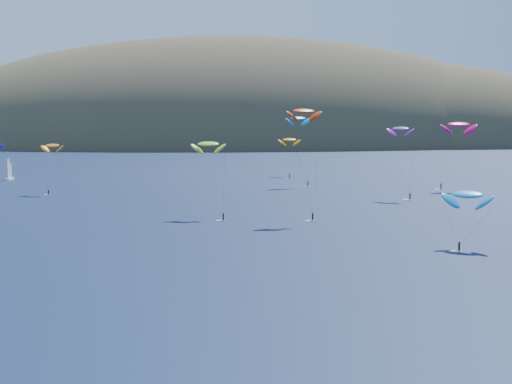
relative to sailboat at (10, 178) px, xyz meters
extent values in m
plane|color=black|center=(83.72, -212.05, -0.85)|extent=(2800.00, 2800.00, 0.00)
ellipsoid|color=#3D3526|center=(103.72, 347.95, -13.45)|extent=(600.00, 300.00, 210.00)
ellipsoid|color=#3D3526|center=(-56.28, 377.95, -8.05)|extent=(340.00, 240.00, 120.00)
ellipsoid|color=#3D3526|center=(263.72, 327.95, -10.21)|extent=(320.00, 220.00, 156.00)
cube|color=white|center=(0.00, -0.01, -0.55)|extent=(2.15, 6.53, 0.77)
cylinder|color=white|center=(0.00, 0.41, 3.95)|extent=(0.12, 0.12, 9.00)
cube|color=yellow|center=(25.92, -53.57, -0.82)|extent=(1.37, 0.87, 0.07)
cylinder|color=black|center=(25.92, -53.57, 0.02)|extent=(0.31, 0.31, 1.42)
sphere|color=#8C6047|center=(25.92, -53.57, 0.84)|extent=(0.24, 0.24, 0.24)
ellipsoid|color=orange|center=(26.36, -48.11, 14.44)|extent=(8.38, 6.21, 4.24)
cube|color=yellow|center=(78.98, -112.04, -0.81)|extent=(1.45, 0.55, 0.08)
cylinder|color=black|center=(78.98, -112.04, 0.08)|extent=(0.33, 0.33, 1.52)
sphere|color=#8C6047|center=(78.98, -112.04, 0.96)|extent=(0.25, 0.25, 0.25)
ellipsoid|color=#98D729|center=(75.65, -102.00, 17.03)|extent=(8.45, 4.58, 4.52)
cube|color=yellow|center=(111.15, -32.74, -0.81)|extent=(1.49, 0.83, 0.08)
cylinder|color=black|center=(111.15, -32.74, 0.09)|extent=(0.34, 0.34, 1.53)
sphere|color=#8C6047|center=(111.15, -32.74, 0.98)|extent=(0.26, 0.26, 0.26)
ellipsoid|color=#0788C7|center=(108.30, -27.45, 23.02)|extent=(9.99, 6.80, 5.10)
cube|color=yellow|center=(121.20, -153.86, -0.81)|extent=(1.39, 1.15, 0.08)
cylinder|color=black|center=(121.20, -153.86, 0.07)|extent=(0.33, 0.33, 1.51)
sphere|color=#8C6047|center=(121.20, -153.86, 0.95)|extent=(0.25, 0.25, 0.25)
ellipsoid|color=#0F80CB|center=(124.31, -149.05, 9.24)|extent=(10.06, 8.86, 5.17)
cube|color=yellow|center=(135.37, -74.90, -0.81)|extent=(1.60, 1.30, 0.09)
cylinder|color=black|center=(135.37, -74.90, 0.20)|extent=(0.38, 0.38, 1.72)
sphere|color=#8C6047|center=(135.37, -74.90, 1.21)|extent=(0.29, 0.29, 0.29)
ellipsoid|color=#811B99|center=(133.85, -68.40, 20.10)|extent=(8.71, 7.59, 4.47)
cube|color=yellow|center=(154.26, -47.03, -0.81)|extent=(1.69, 0.60, 0.09)
cylinder|color=black|center=(154.26, -47.03, 0.24)|extent=(0.39, 0.39, 1.78)
sphere|color=#8C6047|center=(154.26, -47.03, 1.27)|extent=(0.30, 0.30, 0.30)
ellipsoid|color=#D60064|center=(160.59, -44.74, 20.98)|extent=(11.98, 6.25, 6.48)
cube|color=yellow|center=(100.21, -113.67, -0.81)|extent=(1.53, 0.70, 0.08)
cylinder|color=black|center=(100.21, -113.67, 0.11)|extent=(0.35, 0.35, 1.58)
sphere|color=#8C6047|center=(100.21, -113.67, 1.03)|extent=(0.26, 0.26, 0.26)
ellipsoid|color=red|center=(98.58, -109.27, 25.15)|extent=(8.88, 5.37, 4.63)
cube|color=yellow|center=(108.75, -0.52, -0.81)|extent=(1.39, 0.44, 0.08)
cylinder|color=black|center=(108.75, -0.52, 0.05)|extent=(0.32, 0.32, 1.47)
sphere|color=#8C6047|center=(108.75, -0.52, 0.91)|extent=(0.25, 0.25, 0.25)
ellipsoid|color=orange|center=(110.01, 11.10, 14.03)|extent=(8.69, 4.26, 4.78)
camera|label=1|loc=(73.98, -279.94, 24.33)|focal=50.00mm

